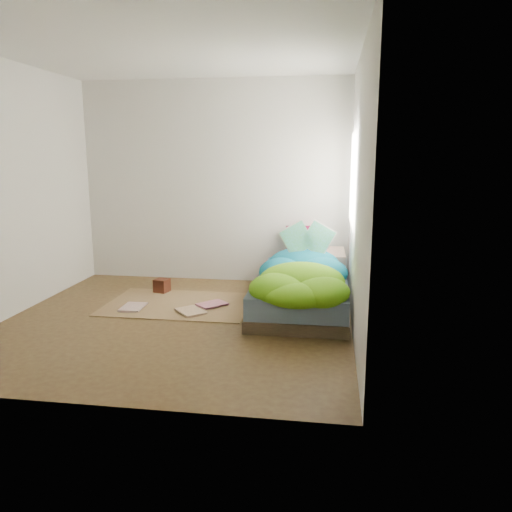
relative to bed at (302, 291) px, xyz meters
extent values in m
cube|color=#472F1B|center=(-1.22, -0.72, -0.17)|extent=(3.50, 3.50, 0.00)
cube|color=silver|center=(-1.22, 1.03, 1.13)|extent=(3.50, 0.04, 2.60)
cube|color=silver|center=(-1.22, -2.47, 1.13)|extent=(3.50, 0.04, 2.60)
cube|color=silver|center=(-2.97, -0.72, 1.13)|extent=(0.04, 3.50, 2.60)
cube|color=silver|center=(0.53, -0.72, 1.13)|extent=(0.04, 3.50, 2.60)
cube|color=silver|center=(-1.22, -0.72, 2.43)|extent=(3.50, 3.50, 0.04)
cube|color=white|center=(0.52, 0.18, 1.23)|extent=(0.01, 1.00, 1.20)
cube|color=#392B1F|center=(0.00, 0.00, -0.11)|extent=(1.00, 2.00, 0.12)
cube|color=slate|center=(0.00, 0.00, 0.06)|extent=(0.98, 1.96, 0.22)
cube|color=brown|center=(-1.37, -0.17, -0.16)|extent=(1.60, 1.10, 0.01)
cube|color=beige|center=(0.18, 0.79, 0.24)|extent=(0.62, 0.41, 0.13)
cube|color=#4E051E|center=(-0.05, 0.88, 0.38)|extent=(0.44, 0.19, 0.43)
cube|color=#38170C|center=(-1.72, 0.28, -0.08)|extent=(0.19, 0.19, 0.16)
imported|color=beige|center=(-1.93, -0.42, -0.14)|extent=(0.24, 0.33, 0.02)
imported|color=pink|center=(-1.06, -0.12, -0.14)|extent=(0.38, 0.38, 0.03)
imported|color=tan|center=(-1.24, -0.54, -0.14)|extent=(0.39, 0.40, 0.02)
camera|label=1|loc=(0.29, -5.37, 1.50)|focal=35.00mm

